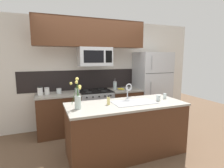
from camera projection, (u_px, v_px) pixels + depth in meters
ground_plane at (108, 145)px, 3.41m from camera, size 10.00×10.00×0.00m
rear_partition at (102, 73)px, 4.50m from camera, size 5.20×0.10×2.60m
splash_band at (91, 79)px, 4.36m from camera, size 3.34×0.01×0.48m
back_counter_left at (59, 114)px, 3.87m from camera, size 0.94×0.65×0.91m
back_counter_right at (124, 107)px, 4.44m from camera, size 0.79×0.65×0.91m
stove_range at (95, 110)px, 4.17m from camera, size 0.76×0.64×0.93m
microwave at (95, 57)px, 3.96m from camera, size 0.74×0.40×0.41m
upper_cabinet_band at (91, 33)px, 3.83m from camera, size 2.43×0.34×0.60m
refrigerator at (151, 87)px, 4.68m from camera, size 0.86×0.74×1.83m
storage_jar_tall at (40, 91)px, 3.66m from camera, size 0.11×0.11×0.18m
storage_jar_medium at (47, 91)px, 3.72m from camera, size 0.10×0.10×0.15m
storage_jar_short at (59, 91)px, 3.83m from camera, size 0.11×0.11×0.12m
storage_jar_squat at (77, 90)px, 3.98m from camera, size 0.11×0.11×0.11m
banana_bunch at (121, 89)px, 4.28m from camera, size 0.19×0.16×0.08m
french_press at (115, 85)px, 4.33m from camera, size 0.09×0.09×0.27m
island_counter at (126, 128)px, 3.09m from camera, size 2.05×0.87×0.91m
kitchen_sink at (134, 106)px, 3.09m from camera, size 0.76×0.44×0.16m
sink_faucet at (129, 89)px, 3.25m from camera, size 0.14×0.14×0.31m
dish_soap_bottle at (108, 101)px, 2.92m from camera, size 0.06×0.05×0.16m
drinking_glass at (158, 98)px, 3.19m from camera, size 0.07×0.07×0.11m
spare_glass at (165, 96)px, 3.35m from camera, size 0.07×0.07×0.10m
flower_vase at (78, 99)px, 2.68m from camera, size 0.19×0.15×0.48m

